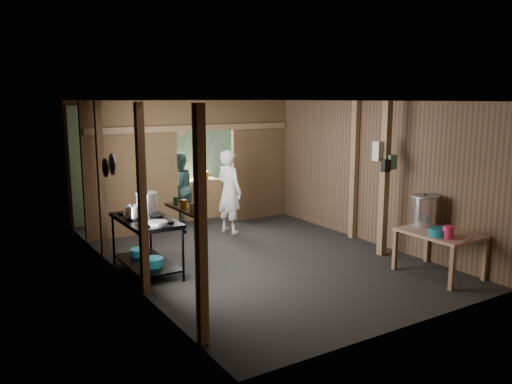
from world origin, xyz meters
TOP-DOWN VIEW (x-y plane):
  - floor at (0.00, 0.00)m, footprint 4.50×7.00m
  - ceiling at (0.00, 0.00)m, footprint 4.50×7.00m
  - wall_back at (0.00, 3.50)m, footprint 4.50×0.00m
  - wall_front at (0.00, -3.50)m, footprint 4.50×0.00m
  - wall_left at (-2.25, 0.00)m, footprint 0.00×7.00m
  - wall_right at (2.25, 0.00)m, footprint 0.00×7.00m
  - partition_left at (-1.32, 2.20)m, footprint 1.85×0.10m
  - partition_right at (1.57, 2.20)m, footprint 1.35×0.10m
  - partition_header at (0.25, 2.20)m, footprint 1.30×0.10m
  - turquoise_panel at (0.00, 3.44)m, footprint 4.40×0.06m
  - back_counter at (0.30, 2.95)m, footprint 1.20×0.50m
  - wall_clock at (0.25, 3.40)m, footprint 0.20×0.03m
  - post_left_a at (-2.18, -2.60)m, footprint 0.10×0.12m
  - post_left_b at (-2.18, -0.80)m, footprint 0.10×0.12m
  - post_left_c at (-2.18, 1.20)m, footprint 0.10×0.12m
  - post_right at (2.18, -0.20)m, footprint 0.10×0.12m
  - post_free at (1.85, -1.30)m, footprint 0.12×0.12m
  - cross_beam at (0.00, 2.15)m, footprint 4.40×0.12m
  - pan_lid_big at (-2.21, 0.40)m, footprint 0.03×0.34m
  - pan_lid_small at (-2.21, 0.80)m, footprint 0.03×0.30m
  - wall_shelf at (-2.15, -2.10)m, footprint 0.14×0.80m
  - jar_white at (-2.15, -2.35)m, footprint 0.07×0.07m
  - jar_yellow at (-2.15, -2.10)m, footprint 0.08×0.08m
  - jar_green at (-2.15, -1.88)m, footprint 0.06×0.06m
  - bag_white at (1.80, -1.22)m, footprint 0.22×0.15m
  - bag_green at (1.92, -1.36)m, footprint 0.16×0.12m
  - bag_black at (1.78, -1.38)m, footprint 0.14×0.10m
  - gas_range at (-1.88, -0.05)m, footprint 0.74×1.45m
  - prep_table at (1.83, -2.49)m, footprint 0.82×1.13m
  - stove_pot_large at (-1.71, 0.33)m, footprint 0.45×0.45m
  - stove_pot_med at (-2.05, 0.03)m, footprint 0.27×0.27m
  - frying_pan at (-1.88, -0.53)m, footprint 0.41×0.57m
  - blue_tub_front at (-1.88, -0.30)m, footprint 0.32×0.32m
  - blue_tub_back at (-1.88, 0.31)m, footprint 0.28×0.28m
  - stock_pot at (1.96, -2.07)m, footprint 0.44×0.44m
  - wash_basin at (1.63, -2.64)m, footprint 0.35×0.35m
  - pink_bucket at (1.63, -2.78)m, footprint 0.18×0.18m
  - knife at (1.79, -2.98)m, footprint 0.30×0.09m
  - yellow_tub at (0.51, 2.95)m, footprint 0.32×0.32m
  - red_cup at (0.06, 2.95)m, footprint 0.11×0.11m
  - cook at (0.36, 1.38)m, footprint 0.54×0.69m
  - worker_back at (-0.08, 2.83)m, footprint 0.86×0.76m

SIDE VIEW (x-z plane):
  - floor at x=0.00m, z-range 0.00..0.00m
  - blue_tub_back at x=-1.88m, z-range 0.17..0.28m
  - blue_tub_front at x=-1.88m, z-range 0.17..0.30m
  - prep_table at x=1.83m, z-range 0.00..0.67m
  - back_counter at x=0.30m, z-range 0.00..0.85m
  - gas_range at x=-1.88m, z-range 0.00..0.85m
  - knife at x=1.79m, z-range 0.67..0.68m
  - wash_basin at x=1.63m, z-range 0.67..0.79m
  - worker_back at x=-0.08m, z-range 0.00..1.49m
  - pink_bucket at x=1.63m, z-range 0.67..0.85m
  - cook at x=0.36m, z-range 0.00..1.66m
  - frying_pan at x=-1.88m, z-range 0.84..0.91m
  - stock_pot at x=1.96m, z-range 0.65..1.15m
  - red_cup at x=0.06m, z-range 0.85..0.98m
  - yellow_tub at x=0.51m, z-range 0.85..1.03m
  - stove_pot_med at x=-2.05m, z-range 0.83..1.05m
  - stove_pot_large at x=-1.71m, z-range 0.83..1.17m
  - turquoise_panel at x=0.00m, z-range 0.00..2.50m
  - wall_back at x=0.00m, z-range 0.00..2.60m
  - wall_front at x=0.00m, z-range 0.00..2.60m
  - wall_left at x=-2.25m, z-range 0.00..2.60m
  - wall_right at x=2.25m, z-range 0.00..2.60m
  - partition_left at x=-1.32m, z-range 0.00..2.60m
  - partition_right at x=1.57m, z-range 0.00..2.60m
  - post_left_a at x=-2.18m, z-range 0.00..2.60m
  - post_left_b at x=-2.18m, z-range 0.00..2.60m
  - post_left_c at x=-2.18m, z-range 0.00..2.60m
  - post_right at x=2.18m, z-range 0.00..2.60m
  - post_free at x=1.85m, z-range 0.00..2.60m
  - wall_shelf at x=-2.15m, z-range 1.39..1.41m
  - jar_white at x=-2.15m, z-range 1.42..1.52m
  - jar_yellow at x=-2.15m, z-range 1.42..1.52m
  - jar_green at x=-2.15m, z-range 1.42..1.52m
  - pan_lid_small at x=-2.21m, z-range 1.40..1.70m
  - bag_black at x=1.78m, z-range 1.45..1.65m
  - bag_green at x=1.92m, z-range 1.48..1.72m
  - pan_lid_big at x=-2.21m, z-range 1.48..1.82m
  - bag_white at x=1.80m, z-range 1.62..1.94m
  - wall_clock at x=0.25m, z-range 1.80..2.00m
  - cross_beam at x=0.00m, z-range 1.99..2.11m
  - partition_header at x=0.25m, z-range 2.00..2.60m
  - ceiling at x=0.00m, z-range 2.60..2.60m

